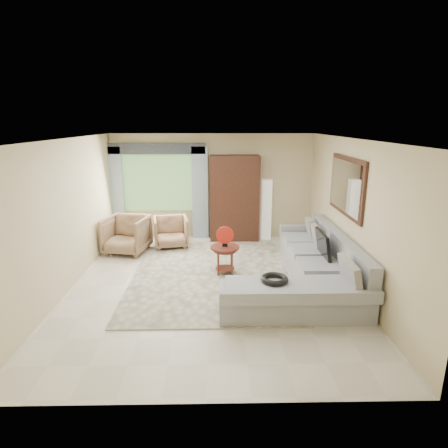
{
  "coord_description": "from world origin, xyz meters",
  "views": [
    {
      "loc": [
        0.13,
        -6.31,
        2.88
      ],
      "look_at": [
        0.25,
        0.35,
        1.05
      ],
      "focal_mm": 30.0,
      "sensor_mm": 36.0,
      "label": 1
    }
  ],
  "objects_px": {
    "armoire": "(234,198)",
    "floor_lamp": "(266,210)",
    "tv_screen": "(323,244)",
    "armchair_right": "(171,232)",
    "armchair_left": "(127,235)",
    "coffee_table": "(225,259)",
    "potted_plant": "(119,229)",
    "sectional_sofa": "(311,273)"
  },
  "relations": [
    {
      "from": "armchair_left",
      "to": "armchair_right",
      "type": "height_order",
      "value": "armchair_left"
    },
    {
      "from": "armoire",
      "to": "floor_lamp",
      "type": "relative_size",
      "value": 1.4
    },
    {
      "from": "sectional_sofa",
      "to": "armchair_left",
      "type": "xyz_separation_m",
      "value": [
        -3.7,
        1.96,
        0.13
      ]
    },
    {
      "from": "sectional_sofa",
      "to": "tv_screen",
      "type": "bearing_deg",
      "value": 47.55
    },
    {
      "from": "floor_lamp",
      "to": "armchair_left",
      "type": "bearing_deg",
      "value": -162.96
    },
    {
      "from": "armchair_left",
      "to": "potted_plant",
      "type": "distance_m",
      "value": 1.01
    },
    {
      "from": "tv_screen",
      "to": "floor_lamp",
      "type": "bearing_deg",
      "value": 104.71
    },
    {
      "from": "tv_screen",
      "to": "floor_lamp",
      "type": "height_order",
      "value": "floor_lamp"
    },
    {
      "from": "tv_screen",
      "to": "armchair_right",
      "type": "xyz_separation_m",
      "value": [
        -3.02,
        2.06,
        -0.36
      ]
    },
    {
      "from": "potted_plant",
      "to": "floor_lamp",
      "type": "distance_m",
      "value": 3.71
    },
    {
      "from": "armchair_left",
      "to": "armoire",
      "type": "height_order",
      "value": "armoire"
    },
    {
      "from": "potted_plant",
      "to": "floor_lamp",
      "type": "bearing_deg",
      "value": 1.34
    },
    {
      "from": "coffee_table",
      "to": "floor_lamp",
      "type": "height_order",
      "value": "floor_lamp"
    },
    {
      "from": "armchair_left",
      "to": "armoire",
      "type": "xyz_separation_m",
      "value": [
        2.47,
        0.94,
        0.63
      ]
    },
    {
      "from": "coffee_table",
      "to": "armchair_right",
      "type": "relative_size",
      "value": 0.71
    },
    {
      "from": "armchair_left",
      "to": "armchair_right",
      "type": "bearing_deg",
      "value": 33.92
    },
    {
      "from": "coffee_table",
      "to": "potted_plant",
      "type": "height_order",
      "value": "coffee_table"
    },
    {
      "from": "tv_screen",
      "to": "sectional_sofa",
      "type": "bearing_deg",
      "value": -132.45
    },
    {
      "from": "tv_screen",
      "to": "armchair_left",
      "type": "bearing_deg",
      "value": 157.27
    },
    {
      "from": "tv_screen",
      "to": "armoire",
      "type": "bearing_deg",
      "value": 119.93
    },
    {
      "from": "potted_plant",
      "to": "floor_lamp",
      "type": "height_order",
      "value": "floor_lamp"
    },
    {
      "from": "coffee_table",
      "to": "armchair_left",
      "type": "distance_m",
      "value": 2.54
    },
    {
      "from": "coffee_table",
      "to": "potted_plant",
      "type": "distance_m",
      "value": 3.4
    },
    {
      "from": "floor_lamp",
      "to": "armchair_right",
      "type": "bearing_deg",
      "value": -165.44
    },
    {
      "from": "sectional_sofa",
      "to": "armchair_right",
      "type": "distance_m",
      "value": 3.62
    },
    {
      "from": "armchair_left",
      "to": "floor_lamp",
      "type": "height_order",
      "value": "floor_lamp"
    },
    {
      "from": "potted_plant",
      "to": "armoire",
      "type": "bearing_deg",
      "value": 0.52
    },
    {
      "from": "armchair_left",
      "to": "armchair_right",
      "type": "distance_m",
      "value": 1.03
    },
    {
      "from": "armchair_right",
      "to": "armoire",
      "type": "height_order",
      "value": "armoire"
    },
    {
      "from": "sectional_sofa",
      "to": "armoire",
      "type": "height_order",
      "value": "armoire"
    },
    {
      "from": "floor_lamp",
      "to": "tv_screen",
      "type": "bearing_deg",
      "value": -75.29
    },
    {
      "from": "potted_plant",
      "to": "armchair_left",
      "type": "bearing_deg",
      "value": -65.92
    },
    {
      "from": "coffee_table",
      "to": "floor_lamp",
      "type": "relative_size",
      "value": 0.37
    },
    {
      "from": "tv_screen",
      "to": "armchair_left",
      "type": "xyz_separation_m",
      "value": [
        -3.97,
        1.66,
        -0.3
      ]
    },
    {
      "from": "tv_screen",
      "to": "armchair_right",
      "type": "distance_m",
      "value": 3.68
    },
    {
      "from": "armchair_left",
      "to": "armchair_right",
      "type": "xyz_separation_m",
      "value": [
        0.95,
        0.4,
        -0.06
      ]
    },
    {
      "from": "coffee_table",
      "to": "armoire",
      "type": "height_order",
      "value": "armoire"
    },
    {
      "from": "coffee_table",
      "to": "armoire",
      "type": "distance_m",
      "value": 2.36
    },
    {
      "from": "armchair_right",
      "to": "armoire",
      "type": "distance_m",
      "value": 1.76
    },
    {
      "from": "armchair_left",
      "to": "floor_lamp",
      "type": "xyz_separation_m",
      "value": [
        3.27,
        1.0,
        0.33
      ]
    },
    {
      "from": "sectional_sofa",
      "to": "armoire",
      "type": "xyz_separation_m",
      "value": [
        -1.23,
        2.9,
        0.77
      ]
    },
    {
      "from": "armchair_right",
      "to": "floor_lamp",
      "type": "distance_m",
      "value": 2.43
    }
  ]
}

